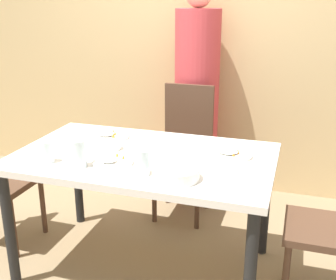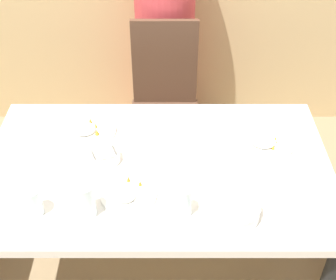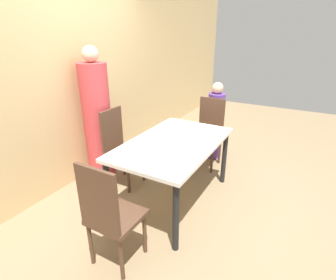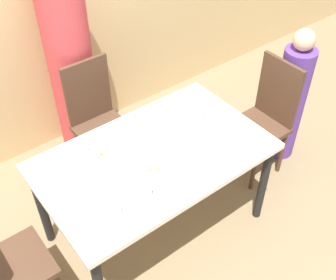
{
  "view_description": "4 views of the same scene",
  "coord_description": "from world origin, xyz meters",
  "views": [
    {
      "loc": [
        0.82,
        -2.12,
        1.62
      ],
      "look_at": [
        0.12,
        0.09,
        0.83
      ],
      "focal_mm": 45.0,
      "sensor_mm": 36.0,
      "label": 1
    },
    {
      "loc": [
        0.04,
        -1.47,
        2.1
      ],
      "look_at": [
        0.05,
        -0.04,
        0.93
      ],
      "focal_mm": 50.0,
      "sensor_mm": 36.0,
      "label": 2
    },
    {
      "loc": [
        -2.35,
        -1.25,
        1.89
      ],
      "look_at": [
        -0.15,
        -0.01,
        0.84
      ],
      "focal_mm": 28.0,
      "sensor_mm": 36.0,
      "label": 3
    },
    {
      "loc": [
        -1.11,
        -1.59,
        2.63
      ],
      "look_at": [
        0.11,
        -0.01,
        0.83
      ],
      "focal_mm": 45.0,
      "sensor_mm": 36.0,
      "label": 4
    }
  ],
  "objects": [
    {
      "name": "plate_noodles",
      "position": [
        -0.11,
        -0.19,
        0.77
      ],
      "size": [
        0.22,
        0.22,
        0.05
      ],
      "color": "white",
      "rests_on": "dining_table"
    },
    {
      "name": "glass_water_short",
      "position": [
        -0.46,
        -0.27,
        0.82
      ],
      "size": [
        0.07,
        0.07,
        0.12
      ],
      "color": "silver",
      "rests_on": "dining_table"
    },
    {
      "name": "plate_rice_adult",
      "position": [
        -0.32,
        0.22,
        0.77
      ],
      "size": [
        0.25,
        0.25,
        0.05
      ],
      "color": "white",
      "rests_on": "dining_table"
    },
    {
      "name": "glass_water_tall",
      "position": [
        -0.26,
        -0.27,
        0.83
      ],
      "size": [
        0.08,
        0.08,
        0.15
      ],
      "color": "silver",
      "rests_on": "dining_table"
    },
    {
      "name": "ground_plane",
      "position": [
        0.0,
        0.0,
        0.0
      ],
      "size": [
        10.0,
        10.0,
        0.0
      ],
      "primitive_type": "plane",
      "color": "#847051"
    },
    {
      "name": "spoon_steel",
      "position": [
        -0.39,
        -0.05,
        0.76
      ],
      "size": [
        0.18,
        0.02,
        0.01
      ],
      "color": "silver",
      "rests_on": "dining_table"
    },
    {
      "name": "napkin_folded",
      "position": [
        -0.52,
        0.13,
        0.76
      ],
      "size": [
        0.14,
        0.14,
        0.01
      ],
      "color": "white",
      "rests_on": "dining_table"
    },
    {
      "name": "bowl_rice_small",
      "position": [
        -0.23,
        0.03,
        0.78
      ],
      "size": [
        0.14,
        0.14,
        0.05
      ],
      "color": "white",
      "rests_on": "dining_table"
    },
    {
      "name": "glass_water_center",
      "position": [
        0.1,
        -0.27,
        0.83
      ],
      "size": [
        0.07,
        0.07,
        0.13
      ],
      "color": "silver",
      "rests_on": "dining_table"
    },
    {
      "name": "dining_table",
      "position": [
        0.0,
        0.0,
        0.68
      ],
      "size": [
        1.48,
        0.9,
        0.76
      ],
      "color": "silver",
      "rests_on": "ground_plane"
    },
    {
      "name": "chair_adult_spot",
      "position": [
        0.03,
        0.8,
        0.53
      ],
      "size": [
        0.4,
        0.4,
        1.0
      ],
      "color": "#4C3323",
      "rests_on": "ground_plane"
    },
    {
      "name": "plate_rice_child",
      "position": [
        0.48,
        0.13,
        0.77
      ],
      "size": [
        0.25,
        0.25,
        0.05
      ],
      "color": "white",
      "rests_on": "dining_table"
    },
    {
      "name": "fork_steel",
      "position": [
        0.14,
        -0.01,
        0.76
      ],
      "size": [
        0.18,
        0.02,
        0.01
      ],
      "color": "silver",
      "rests_on": "dining_table"
    },
    {
      "name": "person_adult",
      "position": [
        0.03,
        1.14,
        0.8
      ],
      "size": [
        0.36,
        0.36,
        1.74
      ],
      "color": "#C63D42",
      "rests_on": "ground_plane"
    },
    {
      "name": "bowl_curry",
      "position": [
        0.28,
        -0.27,
        0.79
      ],
      "size": [
        0.23,
        0.23,
        0.06
      ],
      "color": "white",
      "rests_on": "dining_table"
    }
  ]
}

